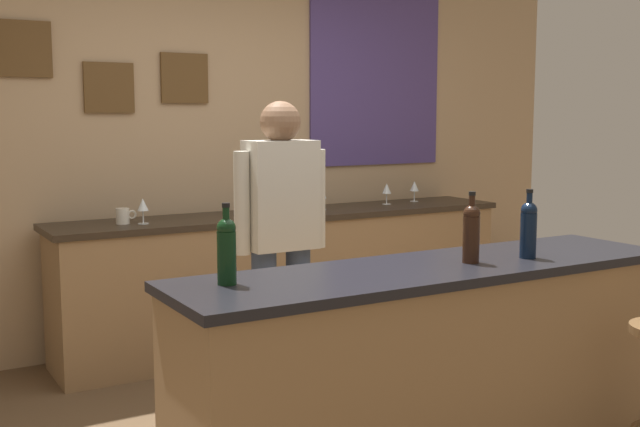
{
  "coord_description": "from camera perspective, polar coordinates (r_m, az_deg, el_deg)",
  "views": [
    {
      "loc": [
        -2.05,
        -2.94,
        1.54
      ],
      "look_at": [
        -0.06,
        0.45,
        1.05
      ],
      "focal_mm": 43.61,
      "sensor_mm": 36.0,
      "label": 1
    }
  ],
  "objects": [
    {
      "name": "side_counter",
      "position": [
        5.31,
        -2.23,
        -4.7
      ],
      "size": [
        3.2,
        0.56,
        0.9
      ],
      "color": "olive",
      "rests_on": "ground_plane"
    },
    {
      "name": "wine_bottle_c",
      "position": [
        3.54,
        15.05,
        -1.0
      ],
      "size": [
        0.07,
        0.07,
        0.31
      ],
      "color": "black",
      "rests_on": "bar_counter"
    },
    {
      "name": "wine_glass_b",
      "position": [
        5.17,
        -3.2,
        1.24
      ],
      "size": [
        0.07,
        0.07,
        0.16
      ],
      "color": "silver",
      "rests_on": "side_counter"
    },
    {
      "name": "wine_glass_d",
      "position": [
        5.7,
        4.92,
        1.78
      ],
      "size": [
        0.07,
        0.07,
        0.16
      ],
      "color": "silver",
      "rests_on": "side_counter"
    },
    {
      "name": "wine_glass_e",
      "position": [
        5.91,
        6.94,
        1.94
      ],
      "size": [
        0.07,
        0.07,
        0.16
      ],
      "color": "silver",
      "rests_on": "side_counter"
    },
    {
      "name": "wine_glass_a",
      "position": [
        4.76,
        -12.87,
        0.56
      ],
      "size": [
        0.07,
        0.07,
        0.16
      ],
      "color": "silver",
      "rests_on": "side_counter"
    },
    {
      "name": "bar_counter",
      "position": [
        3.43,
        8.28,
        -11.28
      ],
      "size": [
        2.32,
        0.6,
        0.92
      ],
      "color": "olive",
      "rests_on": "ground_plane"
    },
    {
      "name": "wine_glass_c",
      "position": [
        5.35,
        0.13,
        1.45
      ],
      "size": [
        0.07,
        0.07,
        0.16
      ],
      "color": "silver",
      "rests_on": "side_counter"
    },
    {
      "name": "coffee_mug",
      "position": [
        4.8,
        -14.24,
        -0.18
      ],
      "size": [
        0.13,
        0.08,
        0.09
      ],
      "color": "silver",
      "rests_on": "side_counter"
    },
    {
      "name": "back_wall",
      "position": [
        5.38,
        -7.72,
        5.78
      ],
      "size": [
        6.0,
        0.09,
        2.8
      ],
      "color": "tan",
      "rests_on": "ground_plane"
    },
    {
      "name": "bartender",
      "position": [
        4.02,
        -2.88,
        -1.52
      ],
      "size": [
        0.52,
        0.21,
        1.62
      ],
      "color": "#384766",
      "rests_on": "ground_plane"
    },
    {
      "name": "wine_bottle_a",
      "position": [
        2.9,
        -6.87,
        -2.56
      ],
      "size": [
        0.07,
        0.07,
        0.31
      ],
      "color": "black",
      "rests_on": "bar_counter"
    },
    {
      "name": "wine_bottle_b",
      "position": [
        3.37,
        11.04,
        -1.29
      ],
      "size": [
        0.07,
        0.07,
        0.31
      ],
      "color": "black",
      "rests_on": "bar_counter"
    }
  ]
}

